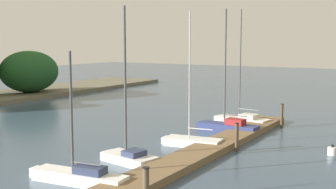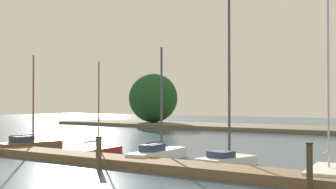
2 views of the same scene
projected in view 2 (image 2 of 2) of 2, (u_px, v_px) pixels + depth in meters
The scene contains 8 objects.
dock_pier at pixel (207, 170), 17.46m from camera, with size 27.82×1.80×0.35m.
sailboat_0 at pixel (30, 145), 25.86m from camera, with size 1.61×3.92×5.44m.
sailboat_1 at pixel (98, 150), 24.13m from camera, with size 1.71×3.44×4.91m.
sailboat_2 at pixel (159, 153), 21.72m from camera, with size 1.40×4.55×5.40m.
sailboat_3 at pixel (228, 156), 19.68m from camera, with size 1.72×3.14×7.41m.
sailboat_4 at pixel (329, 171), 16.24m from camera, with size 1.62×3.45×7.39m.
mooring_piling_1 at pixel (99, 152), 18.99m from camera, with size 0.27×0.27×1.34m.
mooring_piling_2 at pixel (310, 167), 13.99m from camera, with size 0.22×0.22×1.52m.
Camera 2 is at (8.98, -1.81, 2.75)m, focal length 49.00 mm.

